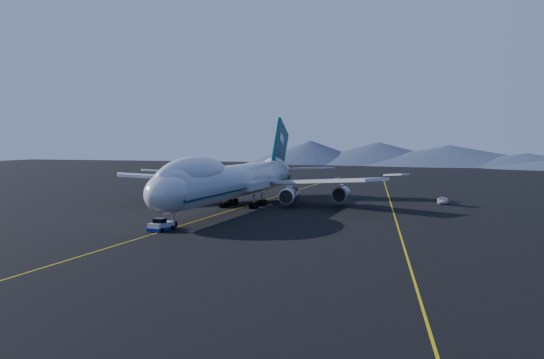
% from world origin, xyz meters
% --- Properties ---
extents(ground, '(500.00, 500.00, 0.00)m').
position_xyz_m(ground, '(0.00, 0.00, 0.00)').
color(ground, black).
rests_on(ground, ground).
extents(taxiway_line_main, '(0.25, 220.00, 0.01)m').
position_xyz_m(taxiway_line_main, '(0.00, 0.00, 0.01)').
color(taxiway_line_main, gold).
rests_on(taxiway_line_main, ground).
extents(taxiway_line_side, '(28.08, 198.09, 0.01)m').
position_xyz_m(taxiway_line_side, '(30.00, 10.00, 0.01)').
color(taxiway_line_side, gold).
rests_on(taxiway_line_side, ground).
extents(boeing_747, '(59.62, 72.43, 19.37)m').
position_xyz_m(boeing_747, '(0.00, 0.03, 5.81)').
color(boeing_747, silver).
rests_on(boeing_747, ground).
extents(pushback_tug, '(2.96, 4.68, 1.94)m').
position_xyz_m(pushback_tug, '(-0.53, -29.50, 0.61)').
color(pushback_tug, silver).
rests_on(pushback_tug, ground).
extents(service_van, '(2.56, 5.08, 1.38)m').
position_xyz_m(service_van, '(39.28, 23.54, 0.69)').
color(service_van, silver).
rests_on(service_van, ground).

